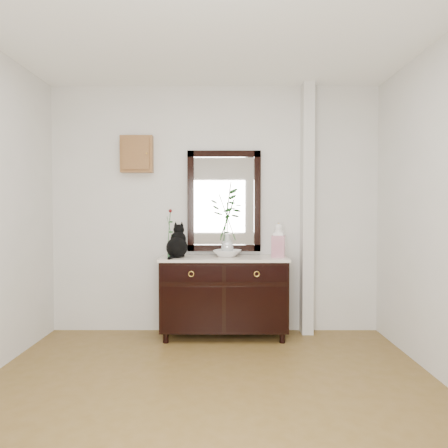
{
  "coord_description": "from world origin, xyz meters",
  "views": [
    {
      "loc": [
        0.1,
        -2.83,
        1.36
      ],
      "look_at": [
        0.1,
        1.63,
        1.2
      ],
      "focal_mm": 35.0,
      "sensor_mm": 36.0,
      "label": 1
    }
  ],
  "objects_px": {
    "cat": "(177,241)",
    "ginger_jar": "(278,240)",
    "lotus_bowl": "(227,253)",
    "sideboard": "(224,293)"
  },
  "relations": [
    {
      "from": "sideboard",
      "to": "ginger_jar",
      "type": "height_order",
      "value": "ginger_jar"
    },
    {
      "from": "lotus_bowl",
      "to": "cat",
      "type": "bearing_deg",
      "value": -171.64
    },
    {
      "from": "lotus_bowl",
      "to": "ginger_jar",
      "type": "distance_m",
      "value": 0.56
    },
    {
      "from": "cat",
      "to": "ginger_jar",
      "type": "height_order",
      "value": "ginger_jar"
    },
    {
      "from": "sideboard",
      "to": "lotus_bowl",
      "type": "bearing_deg",
      "value": 47.27
    },
    {
      "from": "lotus_bowl",
      "to": "sideboard",
      "type": "bearing_deg",
      "value": -132.73
    },
    {
      "from": "cat",
      "to": "lotus_bowl",
      "type": "height_order",
      "value": "cat"
    },
    {
      "from": "sideboard",
      "to": "lotus_bowl",
      "type": "distance_m",
      "value": 0.41
    },
    {
      "from": "sideboard",
      "to": "ginger_jar",
      "type": "relative_size",
      "value": 3.68
    },
    {
      "from": "lotus_bowl",
      "to": "ginger_jar",
      "type": "xyz_separation_m",
      "value": [
        0.54,
        -0.04,
        0.15
      ]
    }
  ]
}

